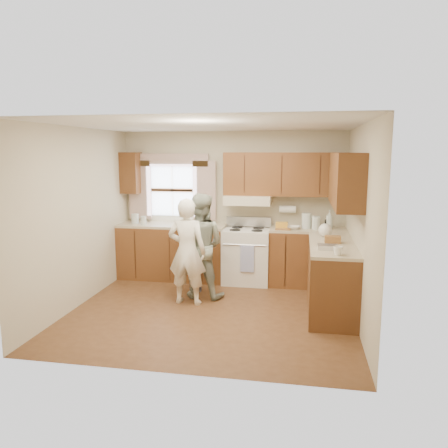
% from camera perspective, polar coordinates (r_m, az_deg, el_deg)
% --- Properties ---
extents(room, '(3.80, 3.80, 3.80)m').
position_cam_1_polar(room, '(5.79, -1.67, 0.36)').
color(room, '#4D2D18').
rests_on(room, ground).
extents(kitchen_fixtures, '(3.80, 2.25, 2.15)m').
position_cam_1_polar(kitchen_fixtures, '(6.83, 5.26, -1.79)').
color(kitchen_fixtures, '#42240E').
rests_on(kitchen_fixtures, ground).
extents(stove, '(0.76, 0.67, 1.07)m').
position_cam_1_polar(stove, '(7.29, 2.99, -4.03)').
color(stove, silver).
rests_on(stove, ground).
extents(woman_left, '(0.58, 0.40, 1.52)m').
position_cam_1_polar(woman_left, '(6.22, -4.85, -3.61)').
color(woman_left, white).
rests_on(woman_left, ground).
extents(woman_right, '(0.82, 0.67, 1.56)m').
position_cam_1_polar(woman_right, '(6.51, -3.17, -2.84)').
color(woman_right, '#294030').
rests_on(woman_right, ground).
extents(child, '(0.55, 0.33, 0.87)m').
position_cam_1_polar(child, '(6.81, -3.68, -5.27)').
color(child, slate).
rests_on(child, ground).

